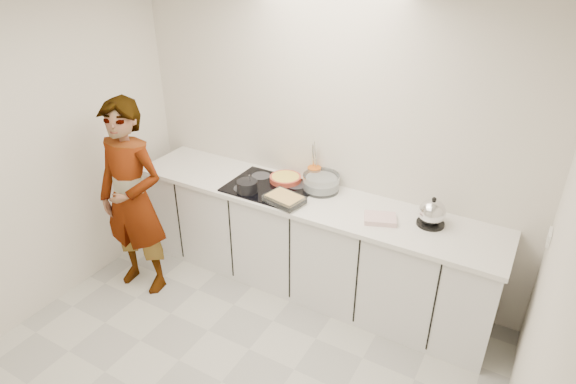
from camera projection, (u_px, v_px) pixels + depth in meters
The scene contains 15 objects.
floor at pixel (222, 382), 3.46m from camera, with size 3.60×3.20×0.00m, color beige.
wall_back at pixel (325, 141), 4.07m from camera, with size 3.60×0.00×2.60m, color silver.
wall_left at pixel (18, 166), 3.63m from camera, with size 0.00×3.20×2.60m, color silver.
wall_right at pixel (541, 341), 2.07m from camera, with size 0.02×3.20×2.60m.
base_cabinets at pixel (306, 244), 4.23m from camera, with size 3.20×0.58×0.87m, color white.
countertop at pixel (307, 199), 4.02m from camera, with size 3.24×0.64×0.04m, color white.
hob at pixel (270, 187), 4.14m from camera, with size 0.72×0.54×0.01m, color black.
tart_dish at pixel (285, 178), 4.22m from camera, with size 0.35×0.35×0.05m.
saucepan at pixel (247, 186), 4.03m from camera, with size 0.20×0.20×0.17m.
baking_dish at pixel (285, 199), 3.88m from camera, with size 0.33×0.27×0.06m.
mixing_bowl at pixel (321, 183), 4.08m from camera, with size 0.39×0.39×0.14m.
tea_towel at pixel (380, 219), 3.66m from camera, with size 0.24×0.17×0.04m, color white.
kettle at pixel (432, 213), 3.58m from camera, with size 0.24×0.24×0.24m.
utensil_crock at pixel (314, 175), 4.20m from camera, with size 0.12×0.12×0.15m, color #D35F14.
cook at pixel (132, 200), 4.04m from camera, with size 0.64×0.42×1.75m, color white.
Camera 1 is at (1.61, -1.84, 2.85)m, focal length 30.00 mm.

